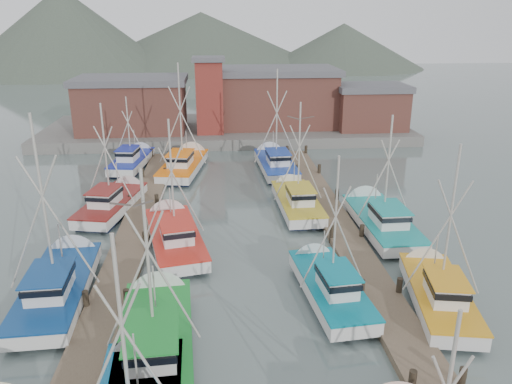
{
  "coord_description": "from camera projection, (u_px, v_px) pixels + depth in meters",
  "views": [
    {
      "loc": [
        -1.28,
        -24.17,
        14.06
      ],
      "look_at": [
        1.3,
        8.02,
        2.6
      ],
      "focal_mm": 35.0,
      "sensor_mm": 36.0,
      "label": 1
    }
  ],
  "objects": [
    {
      "name": "boat_4",
      "position": [
        156.0,
        337.0,
        21.95
      ],
      "size": [
        3.91,
        10.22,
        9.6
      ],
      "rotation": [
        0.0,
        0.0,
        0.07
      ],
      "color": "black",
      "rests_on": "ground"
    },
    {
      "name": "boat_5",
      "position": [
        328.0,
        284.0,
        26.28
      ],
      "size": [
        3.39,
        8.47,
        8.52
      ],
      "rotation": [
        0.0,
        0.0,
        0.1
      ],
      "color": "black",
      "rests_on": "ground"
    },
    {
      "name": "quay",
      "position": [
        227.0,
        130.0,
        62.06
      ],
      "size": [
        44.0,
        16.0,
        1.2
      ],
      "primitive_type": "cube",
      "color": "slate",
      "rests_on": "ground"
    },
    {
      "name": "dock_left",
      "position": [
        127.0,
        254.0,
        30.71
      ],
      "size": [
        2.3,
        46.0,
        1.5
      ],
      "color": "brown",
      "rests_on": "ground"
    },
    {
      "name": "shed_left",
      "position": [
        133.0,
        104.0,
        58.1
      ],
      "size": [
        12.72,
        8.48,
        6.2
      ],
      "color": "#572E27",
      "rests_on": "quay"
    },
    {
      "name": "boat_9",
      "position": [
        296.0,
        200.0,
        38.2
      ],
      "size": [
        3.63,
        8.94,
        9.06
      ],
      "rotation": [
        0.0,
        0.0,
        0.04
      ],
      "color": "black",
      "rests_on": "ground"
    },
    {
      "name": "boat_13",
      "position": [
        275.0,
        163.0,
        47.89
      ],
      "size": [
        4.16,
        9.7,
        10.43
      ],
      "rotation": [
        0.0,
        0.0,
        0.06
      ],
      "color": "black",
      "rests_on": "ground"
    },
    {
      "name": "dock_right",
      "position": [
        350.0,
        246.0,
        31.76
      ],
      "size": [
        2.3,
        46.0,
        1.5
      ],
      "color": "brown",
      "rests_on": "ground"
    },
    {
      "name": "shed_center",
      "position": [
        275.0,
        96.0,
        61.14
      ],
      "size": [
        14.84,
        9.54,
        6.9
      ],
      "color": "#572E27",
      "rests_on": "quay"
    },
    {
      "name": "boat_7",
      "position": [
        436.0,
        291.0,
        25.64
      ],
      "size": [
        3.95,
        8.65,
        9.29
      ],
      "rotation": [
        0.0,
        0.0,
        -0.18
      ],
      "color": "black",
      "rests_on": "ground"
    },
    {
      "name": "boat_12",
      "position": [
        185.0,
        164.0,
        47.54
      ],
      "size": [
        4.61,
        10.23,
        11.05
      ],
      "rotation": [
        0.0,
        0.0,
        -0.17
      ],
      "color": "black",
      "rests_on": "ground"
    },
    {
      "name": "shed_right",
      "position": [
        370.0,
        106.0,
        59.44
      ],
      "size": [
        8.48,
        6.36,
        5.2
      ],
      "color": "#572E27",
      "rests_on": "quay"
    },
    {
      "name": "gull_near",
      "position": [
        132.0,
        205.0,
        17.84
      ],
      "size": [
        1.55,
        0.64,
        0.24
      ],
      "rotation": [
        0.0,
        0.0,
        0.19
      ],
      "color": "slate",
      "rests_on": "ground"
    },
    {
      "name": "ground",
      "position": [
        244.0,
        285.0,
        27.5
      ],
      "size": [
        260.0,
        260.0,
        0.0
      ],
      "primitive_type": "plane",
      "color": "#4F5F5B",
      "rests_on": "ground"
    },
    {
      "name": "distant_hills",
      "position": [
        175.0,
        68.0,
        141.7
      ],
      "size": [
        175.0,
        140.0,
        42.0
      ],
      "color": "#485345",
      "rests_on": "ground"
    },
    {
      "name": "boat_6",
      "position": [
        60.0,
        283.0,
        26.34
      ],
      "size": [
        4.38,
        9.81,
        10.76
      ],
      "rotation": [
        0.0,
        0.0,
        0.05
      ],
      "color": "black",
      "rests_on": "ground"
    },
    {
      "name": "gull_far",
      "position": [
        301.0,
        118.0,
        28.13
      ],
      "size": [
        1.54,
        0.66,
        0.24
      ],
      "rotation": [
        0.0,
        0.0,
        -0.34
      ],
      "color": "slate",
      "rests_on": "ground"
    },
    {
      "name": "lookout_tower",
      "position": [
        209.0,
        95.0,
        56.5
      ],
      "size": [
        3.6,
        3.6,
        8.5
      ],
      "color": "maroon",
      "rests_on": "quay"
    },
    {
      "name": "boat_11",
      "position": [
        379.0,
        219.0,
        34.67
      ],
      "size": [
        3.75,
        9.78,
        9.02
      ],
      "rotation": [
        0.0,
        0.0,
        0.02
      ],
      "color": "black",
      "rests_on": "ground"
    },
    {
      "name": "boat_8",
      "position": [
        174.0,
        235.0,
        32.23
      ],
      "size": [
        4.75,
        9.85,
        9.21
      ],
      "rotation": [
        0.0,
        0.0,
        0.21
      ],
      "color": "black",
      "rests_on": "ground"
    },
    {
      "name": "boat_14",
      "position": [
        133.0,
        160.0,
        48.87
      ],
      "size": [
        3.66,
        8.68,
        7.63
      ],
      "rotation": [
        0.0,
        0.0,
        -0.14
      ],
      "color": "black",
      "rests_on": "ground"
    },
    {
      "name": "boat_10",
      "position": [
        114.0,
        202.0,
        37.85
      ],
      "size": [
        4.43,
        9.21,
        9.04
      ],
      "rotation": [
        0.0,
        0.0,
        -0.21
      ],
      "color": "black",
      "rests_on": "ground"
    }
  ]
}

